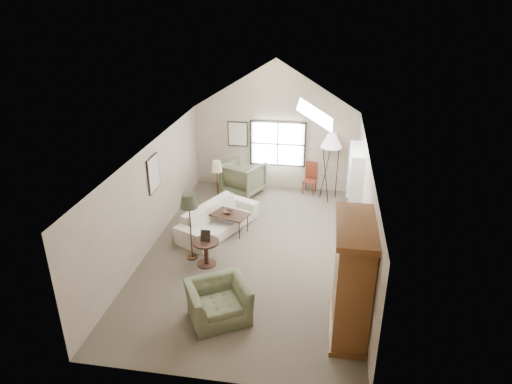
# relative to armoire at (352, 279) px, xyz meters

# --- Properties ---
(room_shell) EXTENTS (5.01, 8.01, 4.00)m
(room_shell) POSITION_rel_armoire_xyz_m (-2.18, 2.40, 2.11)
(room_shell) COLOR brown
(room_shell) RESTS_ON ground
(window) EXTENTS (1.72, 0.08, 1.42)m
(window) POSITION_rel_armoire_xyz_m (-2.08, 6.36, 0.35)
(window) COLOR black
(window) RESTS_ON room_shell
(skylight) EXTENTS (0.80, 1.20, 0.52)m
(skylight) POSITION_rel_armoire_xyz_m (-0.88, 3.30, 2.12)
(skylight) COLOR white
(skylight) RESTS_ON room_shell
(wall_art) EXTENTS (1.97, 3.71, 0.88)m
(wall_art) POSITION_rel_armoire_xyz_m (-4.06, 4.34, 0.63)
(wall_art) COLOR black
(wall_art) RESTS_ON room_shell
(armoire) EXTENTS (0.60, 1.50, 2.20)m
(armoire) POSITION_rel_armoire_xyz_m (0.00, 0.00, 0.00)
(armoire) COLOR brown
(armoire) RESTS_ON ground
(tv_alcove) EXTENTS (0.32, 1.30, 2.10)m
(tv_alcove) POSITION_rel_armoire_xyz_m (0.16, 4.00, 0.05)
(tv_alcove) COLOR white
(tv_alcove) RESTS_ON ground
(media_console) EXTENTS (0.34, 1.18, 0.60)m
(media_console) POSITION_rel_armoire_xyz_m (0.14, 4.00, -0.80)
(media_console) COLOR #382316
(media_console) RESTS_ON ground
(tv_panel) EXTENTS (0.05, 0.90, 0.55)m
(tv_panel) POSITION_rel_armoire_xyz_m (0.14, 4.00, -0.18)
(tv_panel) COLOR black
(tv_panel) RESTS_ON media_console
(sofa) EXTENTS (1.87, 2.59, 0.71)m
(sofa) POSITION_rel_armoire_xyz_m (-3.25, 3.29, -0.75)
(sofa) COLOR beige
(sofa) RESTS_ON ground
(armchair_near) EXTENTS (1.46, 1.41, 0.73)m
(armchair_near) POSITION_rel_armoire_xyz_m (-2.44, -0.06, -0.74)
(armchair_near) COLOR #626949
(armchair_near) RESTS_ON ground
(armchair_far) EXTENTS (1.41, 1.43, 0.99)m
(armchair_far) POSITION_rel_armoire_xyz_m (-3.05, 5.78, -0.60)
(armchair_far) COLOR #585F42
(armchair_far) RESTS_ON ground
(coffee_table) EXTENTS (1.16, 0.87, 0.53)m
(coffee_table) POSITION_rel_armoire_xyz_m (-2.99, 3.29, -0.84)
(coffee_table) COLOR #3A2518
(coffee_table) RESTS_ON ground
(bowl) EXTENTS (0.31, 0.31, 0.06)m
(bowl) POSITION_rel_armoire_xyz_m (-2.99, 3.29, -0.54)
(bowl) COLOR #3C2418
(bowl) RESTS_ON coffee_table
(side_table) EXTENTS (0.80, 0.80, 0.61)m
(side_table) POSITION_rel_armoire_xyz_m (-3.15, 1.69, -0.80)
(side_table) COLOR #3B2418
(side_table) RESTS_ON ground
(side_chair) EXTENTS (0.45, 0.45, 0.97)m
(side_chair) POSITION_rel_armoire_xyz_m (-1.04, 6.10, -0.62)
(side_chair) COLOR maroon
(side_chair) RESTS_ON ground
(tripod_lamp) EXTENTS (0.65, 0.65, 2.09)m
(tripod_lamp) POSITION_rel_armoire_xyz_m (-0.47, 5.72, -0.05)
(tripod_lamp) COLOR white
(tripod_lamp) RESTS_ON ground
(dark_lamp) EXTENTS (0.54, 0.54, 1.68)m
(dark_lamp) POSITION_rel_armoire_xyz_m (-3.55, 1.89, -0.26)
(dark_lamp) COLOR #292C1F
(dark_lamp) RESTS_ON ground
(tan_lamp) EXTENTS (0.40, 0.40, 1.51)m
(tan_lamp) POSITION_rel_armoire_xyz_m (-3.55, 4.49, -0.34)
(tan_lamp) COLOR tan
(tan_lamp) RESTS_ON ground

